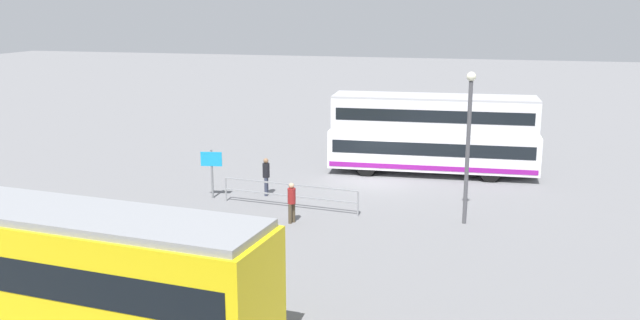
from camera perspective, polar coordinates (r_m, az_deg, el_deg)
ground_plane at (r=33.50m, az=4.58°, el=-1.70°), size 160.00×160.00×0.00m
double_decker_bus at (r=34.70m, az=9.49°, el=2.15°), size 10.54×3.22×4.02m
tram_yellow at (r=20.09m, az=-24.64°, el=-7.70°), size 15.12×4.06×3.40m
pedestrian_near_railing at (r=30.60m, az=-4.57°, el=-1.18°), size 0.36×0.36×1.72m
pedestrian_crossing at (r=26.69m, az=-2.41°, el=-3.40°), size 0.42×0.42×1.64m
pedestrian_railing at (r=28.65m, az=-2.60°, el=-2.69°), size 6.14×0.77×1.08m
info_sign at (r=30.32m, az=-9.14°, el=-0.45°), size 0.95×0.19×2.22m
street_lamp at (r=26.62m, az=12.42°, el=2.06°), size 0.36×0.36×5.99m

